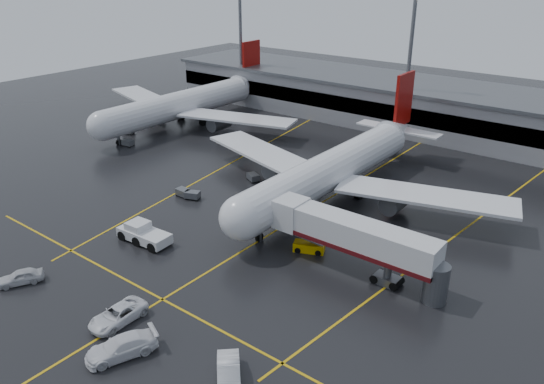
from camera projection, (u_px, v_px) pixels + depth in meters
The scene contains 22 objects.
ground at pixel (294, 220), 68.07m from camera, with size 220.00×220.00×0.00m, color black.
apron_line_centre at pixel (294, 220), 68.06m from camera, with size 0.25×90.00×0.02m, color gold.
apron_line_stop at pixel (163, 299), 52.16m from camera, with size 60.00×0.25×0.02m, color gold.
apron_line_left at pixel (230, 164), 86.53m from camera, with size 0.25×70.00×0.02m, color gold.
apron_line_right at pixel (462, 231), 65.17m from camera, with size 0.25×70.00×0.02m, color gold.
terminal at pixel (442, 109), 100.97m from camera, with size 122.00×19.00×8.60m.
light_mast_left at pixel (241, 37), 117.90m from camera, with size 3.00×1.20×25.45m.
light_mast_mid at pixel (410, 56), 95.41m from camera, with size 3.00×1.20×25.45m.
main_airliner at pixel (336, 167), 73.38m from camera, with size 48.80×45.60×14.10m.
second_airliner at pixel (186, 103), 105.66m from camera, with size 48.80×45.60×14.10m.
jet_bridge at pixel (354, 238), 55.48m from camera, with size 19.90×3.40×6.05m.
pushback_tractor at pixel (143, 234), 62.51m from camera, with size 6.84×3.21×2.39m.
belt_loader at pixel (309, 247), 60.56m from camera, with size 3.78×2.72×2.21m.
service_van_a at pixel (118, 315), 48.64m from camera, with size 2.58×5.60×1.56m, color white.
service_van_b at pixel (121, 347), 44.51m from camera, with size 2.43×5.99×1.74m, color white.
service_van_c at pixel (229, 374), 41.66m from camera, with size 1.78×5.10×1.68m, color silver.
service_van_d at pixel (21, 277), 54.51m from camera, with size 1.76×4.38×1.49m, color silver.
baggage_cart_a at pixel (192, 195), 73.67m from camera, with size 2.35×1.97×1.12m.
baggage_cart_b at pixel (183, 192), 74.49m from camera, with size 2.05×1.38×1.12m.
baggage_cart_c at pixel (253, 177), 79.65m from camera, with size 2.37×2.06×1.12m.
baggage_cart_d at pixel (128, 131), 100.83m from camera, with size 2.34×1.96×1.12m.
baggage_cart_e at pixel (128, 143), 94.45m from camera, with size 2.17×1.58×1.12m.
Camera 1 is at (35.17, -49.80, 30.59)m, focal length 35.32 mm.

